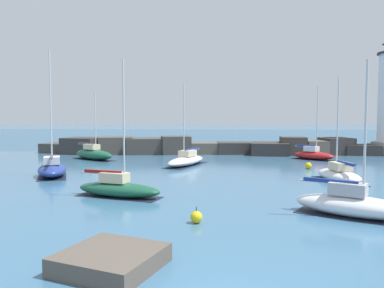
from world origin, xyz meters
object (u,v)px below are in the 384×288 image
object	(u,v)px
sailboat_moored_1	(313,155)
mooring_buoy_orange_near	(308,166)
sailboat_moored_5	(353,204)
sailboat_moored_0	(186,160)
sailboat_moored_3	(52,169)
sailboat_moored_8	(339,174)
sailboat_moored_4	(118,188)
sailboat_moored_6	(93,154)
mooring_buoy_far_side	(196,217)

from	to	relation	value
sailboat_moored_1	mooring_buoy_orange_near	world-z (taller)	sailboat_moored_1
sailboat_moored_5	sailboat_moored_0	bearing A→B (deg)	116.78
sailboat_moored_3	sailboat_moored_8	world-z (taller)	sailboat_moored_3
sailboat_moored_4	mooring_buoy_orange_near	xyz separation A→B (m)	(15.51, 14.45, -0.26)
sailboat_moored_3	sailboat_moored_8	bearing A→B (deg)	-2.13
sailboat_moored_1	sailboat_moored_8	xyz separation A→B (m)	(-1.95, -16.08, -0.04)
sailboat_moored_8	sailboat_moored_0	bearing A→B (deg)	144.02
sailboat_moored_6	mooring_buoy_orange_near	world-z (taller)	sailboat_moored_6
sailboat_moored_4	mooring_buoy_far_side	world-z (taller)	sailboat_moored_4
sailboat_moored_0	sailboat_moored_8	distance (m)	16.22
sailboat_moored_6	sailboat_moored_8	distance (m)	28.73
sailboat_moored_0	mooring_buoy_orange_near	distance (m)	12.65
sailboat_moored_0	mooring_buoy_orange_near	xyz separation A→B (m)	(12.47, -2.11, -0.25)
sailboat_moored_1	sailboat_moored_3	xyz separation A→B (m)	(-26.11, -15.18, 0.06)
sailboat_moored_1	sailboat_moored_4	bearing A→B (deg)	-128.09
sailboat_moored_4	sailboat_moored_5	xyz separation A→B (m)	(13.39, -3.96, 0.06)
sailboat_moored_1	sailboat_moored_4	world-z (taller)	sailboat_moored_1
sailboat_moored_4	sailboat_moored_0	bearing A→B (deg)	79.62
sailboat_moored_4	mooring_buoy_far_side	size ratio (longest dim) A/B	11.08
sailboat_moored_1	mooring_buoy_far_side	distance (m)	31.55
sailboat_moored_3	mooring_buoy_far_side	xyz separation A→B (m)	(13.40, -13.70, -0.38)
sailboat_moored_3	sailboat_moored_1	bearing A→B (deg)	30.16
sailboat_moored_3	sailboat_moored_5	size ratio (longest dim) A/B	1.37
sailboat_moored_1	sailboat_moored_5	size ratio (longest dim) A/B	1.12
sailboat_moored_6	mooring_buoy_orange_near	bearing A→B (deg)	-15.54
sailboat_moored_1	sailboat_moored_5	world-z (taller)	sailboat_moored_1
sailboat_moored_4	sailboat_moored_6	size ratio (longest dim) A/B	1.07
sailboat_moored_8	sailboat_moored_6	bearing A→B (deg)	150.43
sailboat_moored_4	mooring_buoy_far_side	distance (m)	7.91
sailboat_moored_0	sailboat_moored_8	bearing A→B (deg)	-35.98
sailboat_moored_8	sailboat_moored_4	bearing A→B (deg)	-156.47
sailboat_moored_3	sailboat_moored_8	size ratio (longest dim) A/B	1.31
sailboat_moored_5	sailboat_moored_6	xyz separation A→B (m)	(-22.22, 25.18, 0.07)
sailboat_moored_4	sailboat_moored_8	distance (m)	17.63
sailboat_moored_8	sailboat_moored_5	bearing A→B (deg)	-104.12
sailboat_moored_0	sailboat_moored_6	bearing A→B (deg)	158.59
sailboat_moored_3	sailboat_moored_4	xyz separation A→B (m)	(8.00, -7.94, -0.09)
sailboat_moored_1	sailboat_moored_4	distance (m)	29.37
sailboat_moored_4	sailboat_moored_8	size ratio (longest dim) A/B	1.05
sailboat_moored_3	sailboat_moored_6	world-z (taller)	sailboat_moored_3
sailboat_moored_3	mooring_buoy_orange_near	xyz separation A→B (m)	(23.50, 6.51, -0.35)
mooring_buoy_far_side	sailboat_moored_8	bearing A→B (deg)	49.96
sailboat_moored_3	mooring_buoy_orange_near	bearing A→B (deg)	15.49
sailboat_moored_1	sailboat_moored_4	xyz separation A→B (m)	(-18.12, -23.11, -0.03)
sailboat_moored_1	mooring_buoy_far_side	size ratio (longest dim) A/B	11.31
sailboat_moored_0	mooring_buoy_far_side	xyz separation A→B (m)	(2.37, -22.33, -0.28)
sailboat_moored_0	sailboat_moored_8	world-z (taller)	sailboat_moored_0
sailboat_moored_4	sailboat_moored_6	distance (m)	22.98
sailboat_moored_1	sailboat_moored_6	xyz separation A→B (m)	(-26.94, -1.90, 0.10)
sailboat_moored_3	sailboat_moored_5	world-z (taller)	sailboat_moored_3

